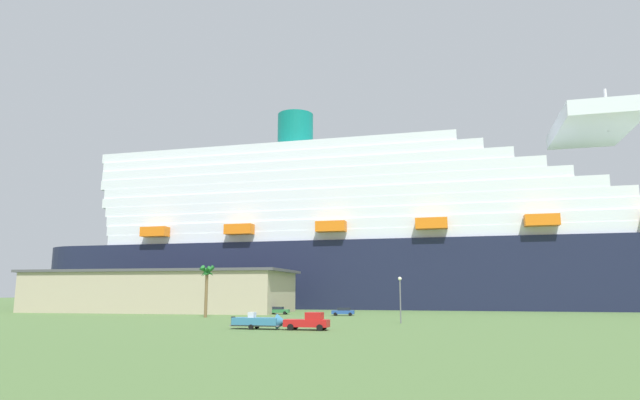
% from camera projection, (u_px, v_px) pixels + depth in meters
% --- Properties ---
extents(ground_plane, '(600.00, 600.00, 0.00)m').
position_uv_depth(ground_plane, '(334.00, 313.00, 121.06)').
color(ground_plane, '#4C6B38').
extents(cruise_ship, '(224.90, 36.78, 63.13)m').
position_uv_depth(cruise_ship, '(373.00, 241.00, 156.45)').
color(cruise_ship, '#191E38').
rests_on(cruise_ship, ground_plane).
extents(terminal_building, '(62.78, 24.78, 9.66)m').
position_uv_depth(terminal_building, '(161.00, 291.00, 127.18)').
color(terminal_building, '#B7A88C').
rests_on(terminal_building, ground_plane).
extents(pickup_truck, '(5.65, 2.41, 2.20)m').
position_uv_depth(pickup_truck, '(309.00, 322.00, 67.38)').
color(pickup_truck, red).
rests_on(pickup_truck, ground_plane).
extents(small_boat_on_trailer, '(8.43, 2.32, 2.15)m').
position_uv_depth(small_boat_on_trailer, '(262.00, 322.00, 68.93)').
color(small_boat_on_trailer, '#595960').
rests_on(small_boat_on_trailer, ground_plane).
extents(palm_tree, '(3.31, 2.96, 9.67)m').
position_uv_depth(palm_tree, '(207.00, 277.00, 101.10)').
color(palm_tree, brown).
rests_on(palm_tree, ground_plane).
extents(street_lamp, '(0.56, 0.56, 6.98)m').
position_uv_depth(street_lamp, '(400.00, 292.00, 82.05)').
color(street_lamp, slate).
rests_on(street_lamp, ground_plane).
extents(parked_car_green_wagon, '(4.92, 2.46, 1.58)m').
position_uv_depth(parked_car_green_wagon, '(278.00, 310.00, 113.40)').
color(parked_car_green_wagon, '#2D723F').
rests_on(parked_car_green_wagon, ground_plane).
extents(parked_car_blue_suv, '(4.65, 2.37, 1.58)m').
position_uv_depth(parked_car_blue_suv, '(343.00, 311.00, 107.11)').
color(parked_car_blue_suv, '#264C99').
rests_on(parked_car_blue_suv, ground_plane).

